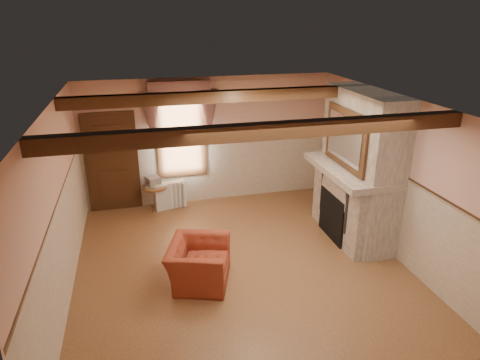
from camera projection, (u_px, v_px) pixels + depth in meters
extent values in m
cube|color=brown|center=(241.00, 267.00, 7.31)|extent=(5.50, 6.00, 0.01)
cube|color=silver|center=(242.00, 104.00, 6.29)|extent=(5.50, 6.00, 0.01)
cube|color=#D6A594|center=(208.00, 141.00, 9.51)|extent=(5.50, 0.02, 2.80)
cube|color=#D6A594|center=(318.00, 310.00, 4.09)|extent=(5.50, 0.02, 2.80)
cube|color=#D6A594|center=(57.00, 210.00, 6.18)|extent=(0.02, 6.00, 2.80)
cube|color=#D6A594|center=(395.00, 177.00, 7.42)|extent=(0.02, 6.00, 2.80)
cube|color=black|center=(335.00, 216.00, 8.14)|extent=(0.20, 0.95, 0.90)
imported|color=maroon|center=(199.00, 263.00, 6.80)|extent=(1.19, 1.28, 0.68)
cylinder|color=brown|center=(155.00, 198.00, 9.36)|extent=(0.70, 0.70, 0.55)
cube|color=#B7AD8C|center=(153.00, 181.00, 9.25)|extent=(0.35, 0.39, 0.20)
cube|color=silver|center=(170.00, 195.00, 9.43)|extent=(0.72, 0.35, 0.60)
imported|color=brown|center=(347.00, 161.00, 8.00)|extent=(0.33, 0.33, 0.08)
cube|color=black|center=(334.00, 149.00, 8.50)|extent=(0.14, 0.24, 0.20)
cylinder|color=#BE7935|center=(338.00, 150.00, 8.31)|extent=(0.11, 0.11, 0.28)
cylinder|color=maroon|center=(369.00, 174.00, 7.27)|extent=(0.06, 0.06, 0.16)
cylinder|color=gold|center=(368.00, 174.00, 7.31)|extent=(0.06, 0.06, 0.12)
cube|color=gray|center=(361.00, 167.00, 7.89)|extent=(0.85, 2.00, 2.80)
cube|color=gray|center=(352.00, 170.00, 7.86)|extent=(1.05, 2.05, 0.12)
cube|color=silver|center=(345.00, 138.00, 7.60)|extent=(0.06, 1.44, 1.04)
cube|color=black|center=(112.00, 164.00, 9.11)|extent=(1.10, 0.10, 2.10)
cube|color=white|center=(181.00, 132.00, 9.25)|extent=(1.06, 0.08, 2.02)
cube|color=gray|center=(180.00, 105.00, 8.95)|extent=(1.30, 0.14, 1.40)
cube|color=black|center=(266.00, 131.00, 5.24)|extent=(5.50, 0.18, 0.20)
cube|color=black|center=(225.00, 96.00, 7.41)|extent=(5.50, 0.18, 0.20)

